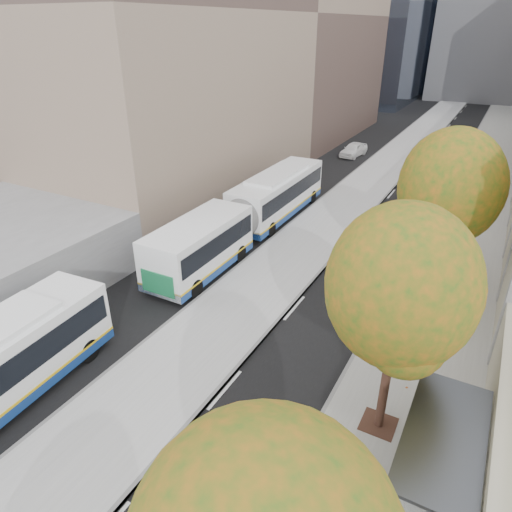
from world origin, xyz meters
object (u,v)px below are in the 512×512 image
Objects in this scene: bus_shelter at (450,451)px; bus_far at (249,213)px; distant_car at (354,149)px; cyclist at (218,463)px.

bus_far reaches higher than bus_shelter.
bus_shelter reaches higher than distant_car.
cyclist is (-5.54, -2.12, -1.45)m from bus_shelter.
bus_shelter reaches higher than cyclist.
distant_car is (-7.93, 36.68, -0.08)m from cyclist.
bus_far is 21.63m from distant_car.
distant_car is (-0.43, 21.60, -0.91)m from bus_far.
cyclist is (7.50, -15.08, -0.83)m from bus_far.
cyclist is 37.53m from distant_car.
bus_far is 4.44× the size of distant_car.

